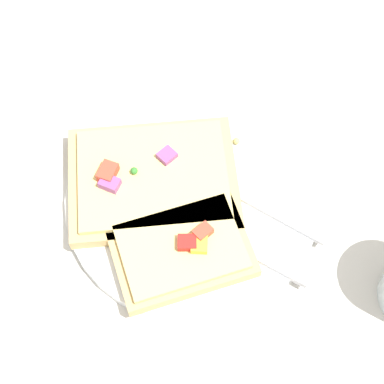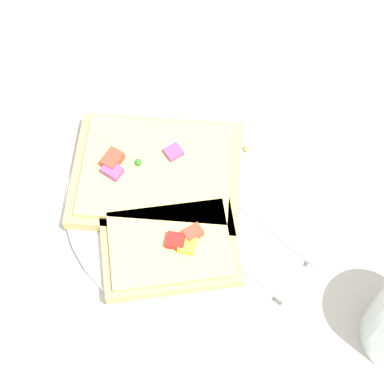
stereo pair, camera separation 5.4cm
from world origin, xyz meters
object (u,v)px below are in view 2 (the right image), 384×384
object	(u,v)px
pizza_slice_corner	(166,245)
knife	(223,246)
napkin	(5,100)
fork	(219,181)
pizza_slice_main	(156,173)
plate	(192,199)

from	to	relation	value
pizza_slice_corner	knife	bearing A→B (deg)	175.09
napkin	fork	bearing A→B (deg)	174.53
fork	pizza_slice_corner	size ratio (longest dim) A/B	1.38
fork	napkin	size ratio (longest dim) A/B	1.83
fork	pizza_slice_main	xyz separation A→B (m)	(0.06, 0.02, 0.01)
plate	knife	xyz separation A→B (m)	(-0.05, 0.04, 0.01)
pizza_slice_main	fork	bearing A→B (deg)	0.39
knife	pizza_slice_corner	size ratio (longest dim) A/B	1.21
napkin	plate	bearing A→B (deg)	168.12
plate	napkin	distance (m)	0.24
pizza_slice_main	pizza_slice_corner	xyz separation A→B (m)	(-0.04, 0.07, 0.00)
plate	knife	distance (m)	0.06
pizza_slice_main	napkin	distance (m)	0.20
knife	pizza_slice_main	bearing A→B (deg)	-8.57
plate	napkin	size ratio (longest dim) A/B	2.19
plate	fork	distance (m)	0.03
pizza_slice_main	pizza_slice_corner	size ratio (longest dim) A/B	1.26
pizza_slice_main	knife	bearing A→B (deg)	-44.46
fork	pizza_slice_main	world-z (taller)	pizza_slice_main
fork	knife	size ratio (longest dim) A/B	1.14
knife	napkin	bearing A→B (deg)	3.19
plate	knife	world-z (taller)	knife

